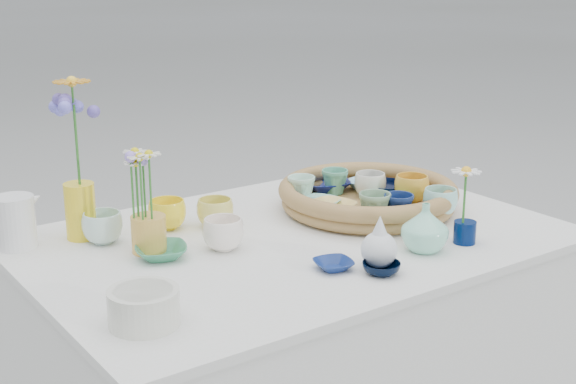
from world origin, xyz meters
TOP-DOWN VIEW (x-y plane):
  - wicker_tray at (0.28, 0.05)m, footprint 0.47×0.47m
  - tray_ceramic_0 at (0.26, 0.21)m, footprint 0.16×0.16m
  - tray_ceramic_1 at (0.37, 0.07)m, footprint 0.12×0.12m
  - tray_ceramic_2 at (0.39, -0.00)m, footprint 0.11×0.11m
  - tray_ceramic_3 at (0.30, -0.01)m, footprint 0.14×0.14m
  - tray_ceramic_4 at (0.19, -0.08)m, footprint 0.10×0.10m
  - tray_ceramic_5 at (0.15, 0.09)m, footprint 0.13×0.13m
  - tray_ceramic_6 at (0.15, 0.17)m, footprint 0.09×0.09m
  - tray_ceramic_7 at (0.32, 0.09)m, footprint 0.11×0.11m
  - tray_ceramic_8 at (0.37, 0.16)m, footprint 0.13×0.13m
  - tray_ceramic_9 at (0.24, -0.11)m, footprint 0.09×0.09m
  - tray_ceramic_10 at (0.15, 0.04)m, footprint 0.14×0.14m
  - tray_ceramic_11 at (0.37, -0.13)m, footprint 0.10×0.10m
  - tray_ceramic_12 at (0.26, 0.17)m, footprint 0.08×0.08m
  - loose_ceramic_0 at (-0.22, 0.22)m, footprint 0.10×0.10m
  - loose_ceramic_1 at (-0.12, 0.17)m, footprint 0.12×0.12m
  - loose_ceramic_2 at (-0.33, 0.05)m, footprint 0.15×0.15m
  - loose_ceramic_3 at (-0.18, 0.02)m, footprint 0.12×0.12m
  - loose_ceramic_4 at (-0.05, -0.23)m, footprint 0.10×0.10m
  - loose_ceramic_5 at (-0.39, 0.22)m, footprint 0.12×0.12m
  - loose_ceramic_6 at (0.01, -0.30)m, footprint 0.11×0.11m
  - fluted_bowl at (-0.50, -0.24)m, footprint 0.17×0.17m
  - bud_vase_paleblue at (0.03, -0.27)m, footprint 0.10×0.10m
  - bud_vase_seafoam at (0.19, -0.26)m, footprint 0.11×0.11m
  - bud_vase_cobalt at (0.30, -0.27)m, footprint 0.07×0.07m
  - single_daisy at (0.29, -0.28)m, footprint 0.10×0.10m
  - tall_vase_yellow at (-0.42, 0.28)m, footprint 0.09×0.09m
  - gerbera at (-0.42, 0.28)m, footprint 0.13×0.13m
  - hydrangea at (-0.42, 0.27)m, footprint 0.10×0.10m
  - white_pitcher at (-0.57, 0.30)m, footprint 0.15×0.12m
  - daisy_cup at (-0.33, 0.10)m, footprint 0.10×0.10m
  - daisy_posy at (-0.34, 0.10)m, footprint 0.09×0.09m

SIDE VIEW (x-z plane):
  - loose_ceramic_4 at x=-0.05m, z-range 0.77..0.79m
  - loose_ceramic_6 at x=0.01m, z-range 0.77..0.79m
  - loose_ceramic_2 at x=-0.33m, z-range 0.77..0.79m
  - bud_vase_cobalt at x=0.30m, z-range 0.77..0.82m
  - tray_ceramic_5 at x=0.15m, z-range 0.78..0.81m
  - tray_ceramic_8 at x=0.37m, z-range 0.78..0.81m
  - tray_ceramic_10 at x=0.15m, z-range 0.78..0.81m
  - tray_ceramic_3 at x=0.30m, z-range 0.78..0.81m
  - tray_ceramic_0 at x=0.26m, z-range 0.78..0.81m
  - fluted_bowl at x=-0.50m, z-range 0.77..0.83m
  - loose_ceramic_1 at x=-0.12m, z-range 0.77..0.84m
  - tray_ceramic_1 at x=0.37m, z-range 0.78..0.82m
  - loose_ceramic_0 at x=-0.22m, z-range 0.76..0.84m
  - loose_ceramic_5 at x=-0.39m, z-range 0.77..0.84m
  - loose_ceramic_3 at x=-0.18m, z-range 0.76..0.84m
  - wicker_tray at x=0.28m, z-range 0.77..0.84m
  - daisy_cup at x=-0.33m, z-range 0.77..0.85m
  - tray_ceramic_7 at x=0.32m, z-range 0.78..0.85m
  - tray_ceramic_12 at x=0.26m, z-range 0.78..0.85m
  - tray_ceramic_11 at x=0.37m, z-range 0.78..0.85m
  - tray_ceramic_6 at x=0.15m, z-range 0.78..0.85m
  - tray_ceramic_9 at x=0.24m, z-range 0.78..0.85m
  - tray_ceramic_2 at x=0.39m, z-range 0.78..0.86m
  - tray_ceramic_4 at x=0.19m, z-range 0.78..0.86m
  - bud_vase_seafoam at x=0.19m, z-range 0.77..0.88m
  - bud_vase_paleblue at x=0.03m, z-range 0.77..0.89m
  - white_pitcher at x=-0.57m, z-range 0.77..0.89m
  - tall_vase_yellow at x=-0.42m, z-range 0.77..0.90m
  - single_daisy at x=0.29m, z-range 0.81..0.95m
  - daisy_posy at x=-0.34m, z-range 0.85..1.01m
  - hydrangea at x=-0.42m, z-range 0.86..1.13m
  - gerbera at x=-0.42m, z-range 0.89..1.15m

